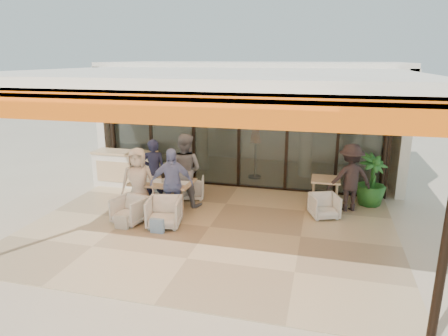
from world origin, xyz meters
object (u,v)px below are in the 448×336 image
Objects in this scene: chair_near_left at (130,209)px; diner_grey at (185,170)px; diner_navy at (154,171)px; standing_woman at (350,178)px; diner_periwinkle at (172,184)px; side_table at (326,183)px; chair_far_left at (162,184)px; chair_near_right at (164,211)px; diner_cream at (138,182)px; dining_table at (162,183)px; chair_far_right at (192,187)px; side_chair at (324,205)px; potted_palm at (371,180)px; host_counter at (125,168)px.

diner_grey reaches higher than chair_near_left.
diner_navy is 1.00× the size of standing_woman.
diner_periwinkle is 4.30m from standing_woman.
diner_grey is at bearing 71.39° from diner_periwinkle.
side_table is at bearing 40.77° from chair_near_left.
diner_grey is (0.84, -0.50, 0.59)m from chair_far_left.
chair_near_left is at bearing 169.11° from chair_near_right.
diner_cream is (-0.84, -0.90, -0.10)m from diner_grey.
side_table is at bearing 8.46° from diner_cream.
dining_table is at bearing 128.22° from chair_far_left.
chair_near_right is (0.00, -1.90, 0.04)m from chair_far_right.
chair_near_right is 0.44× the size of diner_navy.
diner_navy is at bearing 159.32° from side_chair.
standing_woman is at bearing -136.47° from potted_palm.
potted_palm is at bearing 176.15° from diner_navy.
standing_woman is at bearing 4.66° from diner_cream.
diner_periwinkle is (2.24, -1.97, 0.31)m from host_counter.
potted_palm reaches higher than chair_near_right.
chair_near_left is at bearing -153.18° from side_table.
diner_cream is at bearing 161.39° from diner_periwinkle.
standing_woman is (6.26, -0.44, 0.31)m from host_counter.
chair_near_right is 1.08m from diner_cream.
host_counter is at bearing 176.98° from side_table.
chair_far_right is 3.48m from side_table.
diner_navy is 4.37m from side_table.
diner_cream is 0.98× the size of diner_periwinkle.
chair_near_right is 1.70m from diner_navy.
dining_table is 1.10m from chair_near_left.
side_table is (3.45, 1.67, -0.21)m from diner_periwinkle.
dining_table is at bearing 114.53° from diner_periwinkle.
diner_grey is at bearing -165.86° from potted_palm.
diner_navy is 5.53m from potted_palm.
diner_cream is at bearing -158.74° from side_table.
host_counter is 0.99× the size of diner_grey.
diner_navy reaches higher than diner_cream.
diner_cream reaches higher than chair_near_right.
diner_grey is (0.84, 0.00, 0.09)m from diner_navy.
chair_far_left reaches higher than chair_far_right.
diner_grey reaches higher than diner_periwinkle.
diner_periwinkle is (0.84, -1.40, 0.50)m from chair_far_left.
diner_cream is 2.62× the size of side_chair.
diner_cream is 1.24× the size of potted_palm.
host_counter is 2.44m from diner_cream.
chair_near_right is 5.24m from potted_palm.
side_table is (4.29, 0.27, 0.30)m from chair_far_left.
host_counter is 2.52m from diner_grey.
side_table reaches higher than side_chair.
standing_woman is (4.45, 1.07, 0.16)m from dining_table.
side_chair is at bearing -171.74° from chair_far_left.
host_counter reaches higher than chair_near_right.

